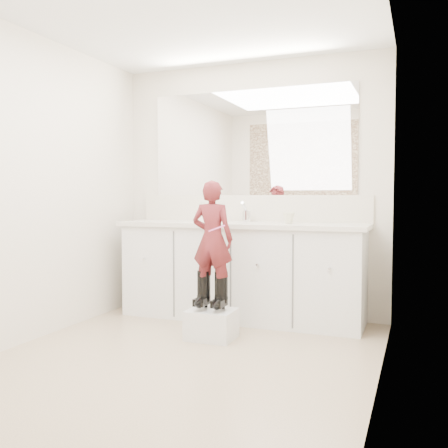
% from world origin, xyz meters
% --- Properties ---
extents(floor, '(3.00, 3.00, 0.00)m').
position_xyz_m(floor, '(0.00, 0.00, 0.00)').
color(floor, '#877258').
rests_on(floor, ground).
extents(ceiling, '(3.00, 3.00, 0.00)m').
position_xyz_m(ceiling, '(0.00, 0.00, 2.40)').
color(ceiling, white).
rests_on(ceiling, wall_back).
extents(wall_back, '(2.60, 0.00, 2.60)m').
position_xyz_m(wall_back, '(0.00, 1.50, 1.20)').
color(wall_back, beige).
rests_on(wall_back, floor).
extents(wall_front, '(2.60, 0.00, 2.60)m').
position_xyz_m(wall_front, '(0.00, -1.50, 1.20)').
color(wall_front, beige).
rests_on(wall_front, floor).
extents(wall_left, '(0.00, 3.00, 3.00)m').
position_xyz_m(wall_left, '(-1.30, 0.00, 1.20)').
color(wall_left, beige).
rests_on(wall_left, floor).
extents(wall_right, '(0.00, 3.00, 3.00)m').
position_xyz_m(wall_right, '(1.30, 0.00, 1.20)').
color(wall_right, beige).
rests_on(wall_right, floor).
extents(vanity_cabinet, '(2.20, 0.55, 0.85)m').
position_xyz_m(vanity_cabinet, '(0.00, 1.23, 0.42)').
color(vanity_cabinet, silver).
rests_on(vanity_cabinet, floor).
extents(countertop, '(2.28, 0.58, 0.04)m').
position_xyz_m(countertop, '(0.00, 1.21, 0.87)').
color(countertop, beige).
rests_on(countertop, vanity_cabinet).
extents(backsplash, '(2.28, 0.03, 0.25)m').
position_xyz_m(backsplash, '(0.00, 1.49, 1.02)').
color(backsplash, beige).
rests_on(backsplash, countertop).
extents(mirror, '(2.00, 0.02, 1.00)m').
position_xyz_m(mirror, '(0.00, 1.49, 1.64)').
color(mirror, white).
rests_on(mirror, wall_back).
extents(dot_panel, '(2.00, 0.01, 1.20)m').
position_xyz_m(dot_panel, '(0.00, -1.49, 1.65)').
color(dot_panel, '#472819').
rests_on(dot_panel, wall_front).
extents(faucet, '(0.08, 0.08, 0.10)m').
position_xyz_m(faucet, '(0.00, 1.38, 0.94)').
color(faucet, silver).
rests_on(faucet, countertop).
extents(cup, '(0.12, 0.12, 0.10)m').
position_xyz_m(cup, '(0.45, 1.21, 0.94)').
color(cup, beige).
rests_on(cup, countertop).
extents(soap_bottle, '(0.11, 0.11, 0.19)m').
position_xyz_m(soap_bottle, '(-0.36, 1.15, 0.98)').
color(soap_bottle, white).
rests_on(soap_bottle, countertop).
extents(step_stool, '(0.37, 0.31, 0.23)m').
position_xyz_m(step_stool, '(-0.00, 0.53, 0.12)').
color(step_stool, silver).
rests_on(step_stool, floor).
extents(boot_left, '(0.11, 0.20, 0.30)m').
position_xyz_m(boot_left, '(-0.08, 0.55, 0.38)').
color(boot_left, black).
rests_on(boot_left, step_stool).
extents(boot_right, '(0.11, 0.20, 0.30)m').
position_xyz_m(boot_right, '(0.07, 0.55, 0.38)').
color(boot_right, black).
rests_on(boot_right, step_stool).
extents(toddler, '(0.34, 0.22, 0.92)m').
position_xyz_m(toddler, '(-0.00, 0.55, 0.79)').
color(toddler, maroon).
rests_on(toddler, step_stool).
extents(toothbrush, '(0.14, 0.01, 0.06)m').
position_xyz_m(toothbrush, '(0.07, 0.47, 0.88)').
color(toothbrush, pink).
rests_on(toothbrush, toddler).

